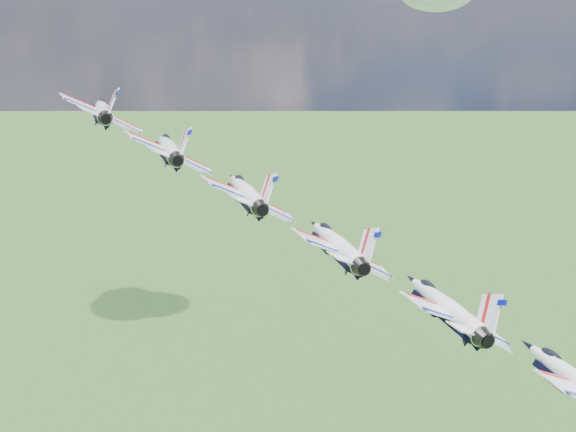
{
  "coord_description": "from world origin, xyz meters",
  "views": [
    {
      "loc": [
        15.47,
        -55.63,
        162.79
      ],
      "look_at": [
        16.1,
        10.23,
        141.94
      ],
      "focal_mm": 45.0,
      "sensor_mm": 36.0,
      "label": 1
    }
  ],
  "objects_px": {
    "jet_1": "(168,147)",
    "jet_5": "(575,380)",
    "jet_4": "(443,305)",
    "jet_0": "(102,109)",
    "jet_3": "(335,243)",
    "jet_2": "(245,191)"
  },
  "relations": [
    {
      "from": "jet_1",
      "to": "jet_4",
      "type": "distance_m",
      "value": 34.77
    },
    {
      "from": "jet_4",
      "to": "jet_0",
      "type": "bearing_deg",
      "value": 123.41
    },
    {
      "from": "jet_2",
      "to": "jet_3",
      "type": "height_order",
      "value": "jet_2"
    },
    {
      "from": "jet_0",
      "to": "jet_2",
      "type": "relative_size",
      "value": 1.0
    },
    {
      "from": "jet_3",
      "to": "jet_5",
      "type": "height_order",
      "value": "jet_3"
    },
    {
      "from": "jet_3",
      "to": "jet_1",
      "type": "bearing_deg",
      "value": 123.41
    },
    {
      "from": "jet_4",
      "to": "jet_5",
      "type": "distance_m",
      "value": 11.59
    },
    {
      "from": "jet_1",
      "to": "jet_3",
      "type": "bearing_deg",
      "value": -56.59
    },
    {
      "from": "jet_1",
      "to": "jet_5",
      "type": "distance_m",
      "value": 46.36
    },
    {
      "from": "jet_0",
      "to": "jet_3",
      "type": "xyz_separation_m",
      "value": [
        25.76,
        -21.61,
        -8.85
      ]
    },
    {
      "from": "jet_2",
      "to": "jet_5",
      "type": "bearing_deg",
      "value": -56.59
    },
    {
      "from": "jet_1",
      "to": "jet_4",
      "type": "height_order",
      "value": "jet_1"
    },
    {
      "from": "jet_0",
      "to": "jet_2",
      "type": "xyz_separation_m",
      "value": [
        17.17,
        -14.41,
        -5.9
      ]
    },
    {
      "from": "jet_1",
      "to": "jet_4",
      "type": "bearing_deg",
      "value": -56.59
    },
    {
      "from": "jet_2",
      "to": "jet_5",
      "type": "relative_size",
      "value": 1.0
    },
    {
      "from": "jet_4",
      "to": "jet_5",
      "type": "xyz_separation_m",
      "value": [
        8.59,
        -7.2,
        -2.95
      ]
    },
    {
      "from": "jet_0",
      "to": "jet_5",
      "type": "bearing_deg",
      "value": -56.59
    },
    {
      "from": "jet_1",
      "to": "jet_3",
      "type": "distance_m",
      "value": 23.18
    },
    {
      "from": "jet_0",
      "to": "jet_1",
      "type": "relative_size",
      "value": 1.0
    },
    {
      "from": "jet_1",
      "to": "jet_5",
      "type": "xyz_separation_m",
      "value": [
        34.35,
        -28.82,
        -11.81
      ]
    },
    {
      "from": "jet_0",
      "to": "jet_1",
      "type": "xyz_separation_m",
      "value": [
        8.59,
        -7.2,
        -2.95
      ]
    },
    {
      "from": "jet_4",
      "to": "jet_3",
      "type": "bearing_deg",
      "value": 123.41
    }
  ]
}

